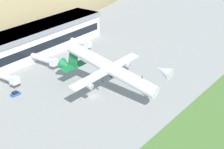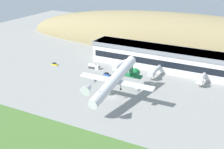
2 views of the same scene
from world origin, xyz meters
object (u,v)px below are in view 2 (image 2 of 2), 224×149
(cargo_airplane, at_px, (115,80))
(fuel_truck, at_px, (94,66))
(jetway_1, at_px, (155,71))
(jetway_2, at_px, (202,79))
(service_car_1, at_px, (55,64))
(traffic_cone_0, at_px, (208,102))
(traffic_cone_1, at_px, (67,70))
(jetway_0, at_px, (120,65))
(terminal_building, at_px, (167,58))
(service_car_0, at_px, (107,74))

(cargo_airplane, bearing_deg, fuel_truck, 133.38)
(jetway_1, bearing_deg, jetway_2, 3.40)
(service_car_1, height_order, traffic_cone_0, service_car_1)
(jetway_1, xyz_separation_m, cargo_airplane, (-5.09, -40.32, 7.96))
(jetway_2, relative_size, fuel_truck, 1.68)
(traffic_cone_1, bearing_deg, jetway_0, 25.20)
(terminal_building, bearing_deg, fuel_truck, -153.21)
(jetway_2, bearing_deg, service_car_1, -172.57)
(service_car_0, height_order, service_car_1, service_car_0)
(jetway_1, distance_m, fuel_truck, 39.68)
(jetway_1, xyz_separation_m, traffic_cone_0, (35.40, -18.01, -3.71))
(service_car_1, bearing_deg, jetway_0, 13.38)
(traffic_cone_0, bearing_deg, traffic_cone_1, 177.62)
(jetway_2, relative_size, traffic_cone_1, 21.52)
(jetway_0, bearing_deg, traffic_cone_1, -154.80)
(jetway_2, xyz_separation_m, fuel_truck, (-66.58, -5.63, -2.49))
(jetway_1, distance_m, jetway_2, 27.23)
(service_car_1, bearing_deg, terminal_building, 21.96)
(service_car_0, height_order, traffic_cone_1, service_car_0)
(terminal_building, bearing_deg, traffic_cone_1, -150.27)
(jetway_0, height_order, traffic_cone_0, jetway_0)
(jetway_2, height_order, service_car_1, jetway_2)
(service_car_0, bearing_deg, traffic_cone_1, -171.18)
(terminal_building, height_order, service_car_0, terminal_building)
(service_car_0, xyz_separation_m, service_car_1, (-39.24, -0.22, -0.07))
(traffic_cone_1, bearing_deg, cargo_airplane, -28.58)
(terminal_building, relative_size, cargo_airplane, 1.91)
(cargo_airplane, bearing_deg, jetway_0, 114.02)
(jetway_0, bearing_deg, jetway_1, 0.77)
(cargo_airplane, xyz_separation_m, traffic_cone_0, (40.49, 22.31, -11.67))
(jetway_2, height_order, traffic_cone_1, jetway_2)
(service_car_0, relative_size, traffic_cone_1, 7.09)
(terminal_building, height_order, cargo_airplane, cargo_airplane)
(terminal_building, bearing_deg, service_car_1, -158.04)
(traffic_cone_0, bearing_deg, jetway_0, 163.12)
(cargo_airplane, bearing_deg, jetway_1, 82.81)
(service_car_1, relative_size, traffic_cone_0, 7.30)
(jetway_0, bearing_deg, service_car_1, -166.62)
(service_car_1, distance_m, traffic_cone_1, 13.57)
(terminal_building, relative_size, jetway_0, 6.18)
(jetway_0, height_order, cargo_airplane, cargo_airplane)
(cargo_airplane, bearing_deg, service_car_0, 125.52)
(jetway_1, height_order, service_car_1, jetway_1)
(jetway_0, distance_m, cargo_airplane, 44.52)
(jetway_2, xyz_separation_m, service_car_1, (-92.95, -12.12, -3.36))
(fuel_truck, height_order, traffic_cone_0, fuel_truck)
(service_car_1, height_order, traffic_cone_1, service_car_1)
(terminal_building, xyz_separation_m, fuel_truck, (-40.85, -20.63, -6.33))
(jetway_1, height_order, fuel_truck, jetway_1)
(jetway_1, xyz_separation_m, jetway_2, (27.19, 1.62, -0.00))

